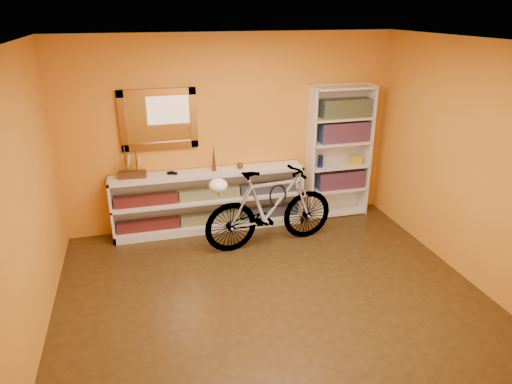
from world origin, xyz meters
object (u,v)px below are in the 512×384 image
object	(u,v)px
console_unit	(210,200)
bicycle	(270,208)
bookcase	(339,153)
helmet	(218,186)

from	to	relation	value
console_unit	bicycle	world-z (taller)	bicycle
bookcase	helmet	xyz separation A→B (m)	(-1.89, -0.74, -0.04)
console_unit	bicycle	size ratio (longest dim) A/B	1.48
helmet	bicycle	bearing A→B (deg)	6.09
helmet	bookcase	bearing A→B (deg)	21.42
console_unit	bookcase	size ratio (longest dim) A/B	1.37
console_unit	bookcase	distance (m)	1.96
console_unit	bookcase	world-z (taller)	bookcase
console_unit	helmet	distance (m)	0.87
bookcase	helmet	world-z (taller)	bookcase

